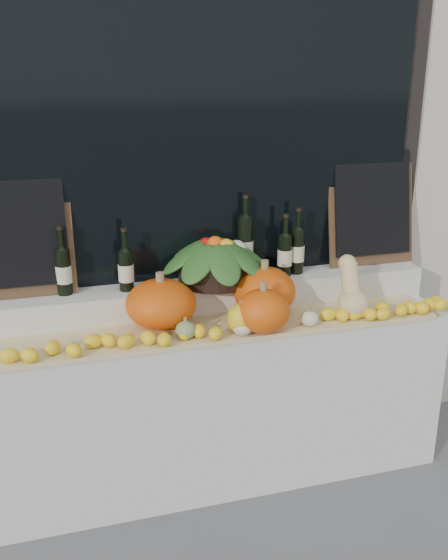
{
  "coord_description": "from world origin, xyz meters",
  "views": [
    {
      "loc": [
        -0.78,
        -1.24,
        2.1
      ],
      "look_at": [
        0.0,
        1.45,
        1.12
      ],
      "focal_mm": 40.0,
      "sensor_mm": 36.0,
      "label": 1
    }
  ],
  "objects_px": {
    "butternut_squash": "(352,292)",
    "pumpkin_left": "(161,304)",
    "produce_bowl": "(215,259)",
    "wine_bottle_tall": "(245,246)",
    "pumpkin_right": "(264,291)"
  },
  "relations": [
    {
      "from": "butternut_squash",
      "to": "pumpkin_left",
      "type": "bearing_deg",
      "value": 172.66
    },
    {
      "from": "produce_bowl",
      "to": "wine_bottle_tall",
      "type": "relative_size",
      "value": 1.36
    },
    {
      "from": "pumpkin_right",
      "to": "produce_bowl",
      "type": "xyz_separation_m",
      "value": [
        -0.2,
        0.17,
        0.13
      ]
    },
    {
      "from": "pumpkin_right",
      "to": "wine_bottle_tall",
      "type": "bearing_deg",
      "value": 97.59
    },
    {
      "from": "pumpkin_left",
      "to": "butternut_squash",
      "type": "xyz_separation_m",
      "value": [
        0.93,
        -0.12,
        0.01
      ]
    },
    {
      "from": "pumpkin_left",
      "to": "butternut_squash",
      "type": "relative_size",
      "value": 1.14
    },
    {
      "from": "pumpkin_right",
      "to": "wine_bottle_tall",
      "type": "height_order",
      "value": "wine_bottle_tall"
    },
    {
      "from": "produce_bowl",
      "to": "wine_bottle_tall",
      "type": "distance_m",
      "value": 0.19
    },
    {
      "from": "wine_bottle_tall",
      "to": "produce_bowl",
      "type": "bearing_deg",
      "value": -163.2
    },
    {
      "from": "pumpkin_left",
      "to": "pumpkin_right",
      "type": "distance_m",
      "value": 0.52
    },
    {
      "from": "pumpkin_right",
      "to": "butternut_squash",
      "type": "xyz_separation_m",
      "value": [
        0.41,
        -0.13,
        -0.0
      ]
    },
    {
      "from": "pumpkin_right",
      "to": "butternut_squash",
      "type": "relative_size",
      "value": 1.06
    },
    {
      "from": "pumpkin_right",
      "to": "wine_bottle_tall",
      "type": "distance_m",
      "value": 0.28
    },
    {
      "from": "pumpkin_left",
      "to": "wine_bottle_tall",
      "type": "height_order",
      "value": "wine_bottle_tall"
    },
    {
      "from": "butternut_squash",
      "to": "wine_bottle_tall",
      "type": "distance_m",
      "value": 0.59
    }
  ]
}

